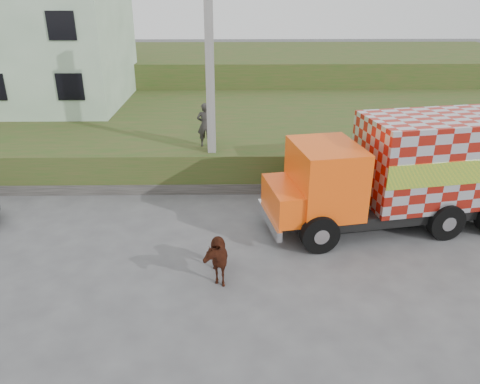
{
  "coord_description": "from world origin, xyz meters",
  "views": [
    {
      "loc": [
        -0.21,
        -12.23,
        7.27
      ],
      "look_at": [
        0.01,
        1.25,
        1.3
      ],
      "focal_mm": 35.0,
      "sensor_mm": 36.0,
      "label": 1
    }
  ],
  "objects_px": {
    "pedestrian": "(205,125)",
    "cow": "(214,255)",
    "cargo_truck": "(406,171)",
    "utility_pole": "(210,83)"
  },
  "relations": [
    {
      "from": "cargo_truck",
      "to": "pedestrian",
      "type": "distance_m",
      "value": 7.57
    },
    {
      "from": "cargo_truck",
      "to": "pedestrian",
      "type": "xyz_separation_m",
      "value": [
        -6.57,
        3.72,
        0.51
      ]
    },
    {
      "from": "utility_pole",
      "to": "cow",
      "type": "distance_m",
      "value": 6.98
    },
    {
      "from": "cargo_truck",
      "to": "pedestrian",
      "type": "height_order",
      "value": "cargo_truck"
    },
    {
      "from": "utility_pole",
      "to": "pedestrian",
      "type": "xyz_separation_m",
      "value": [
        -0.27,
        0.67,
        -1.72
      ]
    },
    {
      "from": "cow",
      "to": "pedestrian",
      "type": "relative_size",
      "value": 0.92
    },
    {
      "from": "pedestrian",
      "to": "cow",
      "type": "bearing_deg",
      "value": 96.68
    },
    {
      "from": "cargo_truck",
      "to": "cow",
      "type": "distance_m",
      "value": 6.86
    },
    {
      "from": "utility_pole",
      "to": "pedestrian",
      "type": "distance_m",
      "value": 1.86
    },
    {
      "from": "cargo_truck",
      "to": "cow",
      "type": "relative_size",
      "value": 5.32
    }
  ]
}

